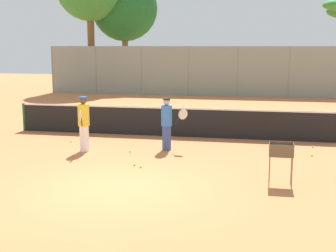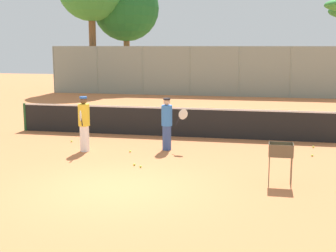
{
  "view_description": "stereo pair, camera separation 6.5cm",
  "coord_description": "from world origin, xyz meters",
  "px_view_note": "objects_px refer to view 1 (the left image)",
  "views": [
    {
      "loc": [
        3.26,
        -10.0,
        3.28
      ],
      "look_at": [
        0.62,
        2.9,
        1.0
      ],
      "focal_mm": 50.0,
      "sensor_mm": 36.0,
      "label": 1
    },
    {
      "loc": [
        3.32,
        -9.99,
        3.28
      ],
      "look_at": [
        0.62,
        2.9,
        1.0
      ],
      "focal_mm": 50.0,
      "sensor_mm": 36.0,
      "label": 2
    }
  ],
  "objects_px": {
    "tennis_net": "(171,121)",
    "parked_car": "(230,83)",
    "ball_cart": "(281,153)",
    "player_white_outfit": "(84,123)",
    "player_red_cap": "(167,123)"
  },
  "relations": [
    {
      "from": "ball_cart",
      "to": "player_red_cap",
      "type": "bearing_deg",
      "value": 136.91
    },
    {
      "from": "ball_cart",
      "to": "parked_car",
      "type": "xyz_separation_m",
      "value": [
        -2.74,
        21.57,
        -0.12
      ]
    },
    {
      "from": "tennis_net",
      "to": "player_white_outfit",
      "type": "bearing_deg",
      "value": -126.54
    },
    {
      "from": "player_white_outfit",
      "to": "player_red_cap",
      "type": "distance_m",
      "value": 2.59
    },
    {
      "from": "player_white_outfit",
      "to": "player_red_cap",
      "type": "relative_size",
      "value": 1.04
    },
    {
      "from": "player_white_outfit",
      "to": "player_red_cap",
      "type": "xyz_separation_m",
      "value": [
        2.49,
        0.72,
        -0.03
      ]
    },
    {
      "from": "tennis_net",
      "to": "player_white_outfit",
      "type": "height_order",
      "value": "player_white_outfit"
    },
    {
      "from": "tennis_net",
      "to": "parked_car",
      "type": "bearing_deg",
      "value": 86.51
    },
    {
      "from": "player_white_outfit",
      "to": "parked_car",
      "type": "bearing_deg",
      "value": 158.77
    },
    {
      "from": "tennis_net",
      "to": "player_white_outfit",
      "type": "xyz_separation_m",
      "value": [
        -2.17,
        -2.93,
        0.33
      ]
    },
    {
      "from": "tennis_net",
      "to": "parked_car",
      "type": "distance_m",
      "value": 16.2
    },
    {
      "from": "ball_cart",
      "to": "parked_car",
      "type": "height_order",
      "value": "parked_car"
    },
    {
      "from": "tennis_net",
      "to": "ball_cart",
      "type": "xyz_separation_m",
      "value": [
        3.72,
        -5.4,
        0.22
      ]
    },
    {
      "from": "ball_cart",
      "to": "parked_car",
      "type": "distance_m",
      "value": 21.74
    },
    {
      "from": "player_white_outfit",
      "to": "parked_car",
      "type": "xyz_separation_m",
      "value": [
        3.16,
        19.11,
        -0.23
      ]
    }
  ]
}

